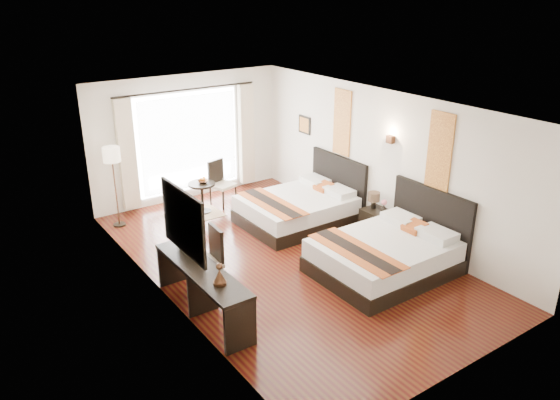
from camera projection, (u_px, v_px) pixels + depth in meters
floor at (285, 259)px, 9.77m from camera, size 4.50×7.50×0.01m
ceiling at (285, 104)px, 8.74m from camera, size 4.50×7.50×0.02m
wall_headboard at (381, 162)px, 10.44m from camera, size 0.01×7.50×2.80m
wall_desk at (161, 215)px, 8.06m from camera, size 0.01×7.50×2.80m
wall_window at (188, 138)px, 12.11m from camera, size 4.50×0.01×2.80m
wall_entry at (469, 276)px, 6.39m from camera, size 4.50×0.01×2.80m
window_glass at (188, 142)px, 12.14m from camera, size 2.40×0.02×2.20m
sheer_curtain at (190, 143)px, 12.09m from camera, size 2.30×0.02×2.10m
drape_left at (127, 155)px, 11.30m from camera, size 0.35×0.14×2.35m
drape_right at (246, 134)px, 12.84m from camera, size 0.35×0.14×2.35m
art_panel_near at (440, 152)px, 9.19m from camera, size 0.03×0.50×1.35m
art_panel_far at (342, 123)px, 11.11m from camera, size 0.03×0.50×1.35m
wall_sconce at (390, 139)px, 10.02m from camera, size 0.10×0.14×0.14m
mirror_frame at (183, 222)px, 7.47m from camera, size 0.04×1.25×0.95m
mirror_glass at (185, 221)px, 7.49m from camera, size 0.01×1.12×0.82m
bed_near at (387, 254)px, 9.22m from camera, size 2.29×1.78×1.29m
bed_far at (300, 207)px, 11.16m from camera, size 2.21×1.73×1.25m
nightstand at (377, 224)px, 10.53m from camera, size 0.46×0.57×0.54m
table_lamp at (374, 198)px, 10.48m from camera, size 0.23×0.23×0.37m
vase at (383, 211)px, 10.35m from camera, size 0.17×0.17×0.14m
console_desk at (203, 291)px, 8.03m from camera, size 0.50×2.20×0.76m
television at (185, 240)px, 8.24m from camera, size 0.15×0.79×0.45m
bronze_figurine at (220, 275)px, 7.41m from camera, size 0.21×0.21×0.28m
desk_chair at (206, 273)px, 8.63m from camera, size 0.53×0.53×1.08m
floor_lamp at (112, 160)px, 10.60m from camera, size 0.33×0.33×1.65m
side_table at (202, 198)px, 11.64m from camera, size 0.57×0.57×0.66m
fruit_bowl at (203, 182)px, 11.52m from camera, size 0.28×0.28×0.06m
window_chair at (222, 192)px, 12.05m from camera, size 0.57×0.57×1.00m
jute_rug at (194, 215)px, 11.58m from camera, size 1.14×0.78×0.01m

